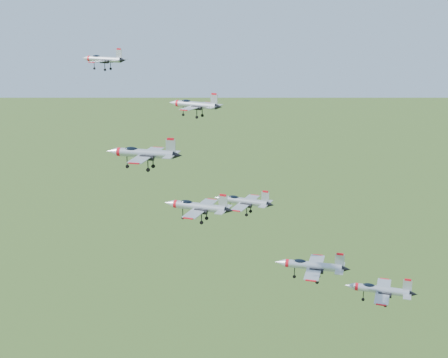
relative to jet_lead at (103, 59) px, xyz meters
The scene contains 7 objects.
jet_lead is the anchor object (origin of this frame).
jet_left_high 27.11m from the jet_lead, ahead, with size 11.96×9.83×3.20m.
jet_right_high 44.44m from the jet_lead, 43.02° to the right, with size 12.63×10.71×3.42m.
jet_left_low 44.21m from the jet_lead, ahead, with size 12.75×10.59×3.41m.
jet_right_low 44.87m from the jet_lead, 27.34° to the right, with size 13.31×11.12×3.56m.
jet_trail 64.48m from the jet_lead, 14.37° to the right, with size 12.89×10.92×3.49m.
jet_extra 74.58m from the jet_lead, ahead, with size 13.06×10.99×3.51m.
Camera 1 is at (63.56, -98.40, 154.29)m, focal length 50.00 mm.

